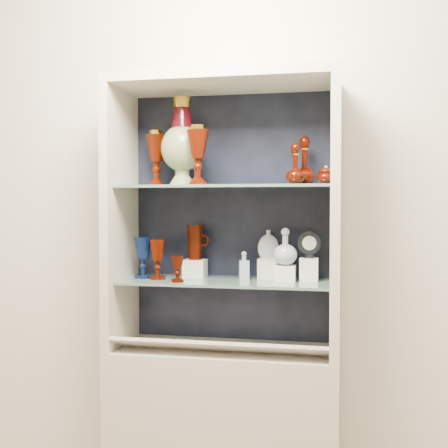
% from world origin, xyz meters
% --- Properties ---
extents(wall_back, '(3.50, 0.02, 2.80)m').
position_xyz_m(wall_back, '(0.00, 1.75, 1.40)').
color(wall_back, white).
rests_on(wall_back, ground).
extents(cabinet_base, '(1.00, 0.40, 0.75)m').
position_xyz_m(cabinet_base, '(0.00, 1.53, 0.38)').
color(cabinet_base, beige).
rests_on(cabinet_base, ground).
extents(cabinet_back_panel, '(0.98, 0.02, 1.15)m').
position_xyz_m(cabinet_back_panel, '(0.00, 1.72, 1.32)').
color(cabinet_back_panel, black).
rests_on(cabinet_back_panel, cabinet_base).
extents(cabinet_side_left, '(0.04, 0.40, 1.15)m').
position_xyz_m(cabinet_side_left, '(-0.48, 1.53, 1.32)').
color(cabinet_side_left, beige).
rests_on(cabinet_side_left, cabinet_base).
extents(cabinet_side_right, '(0.04, 0.40, 1.15)m').
position_xyz_m(cabinet_side_right, '(0.48, 1.53, 1.32)').
color(cabinet_side_right, beige).
rests_on(cabinet_side_right, cabinet_base).
extents(cabinet_top_cap, '(1.00, 0.40, 0.04)m').
position_xyz_m(cabinet_top_cap, '(0.00, 1.53, 1.92)').
color(cabinet_top_cap, beige).
rests_on(cabinet_top_cap, cabinet_side_left).
extents(shelf_lower, '(0.92, 0.34, 0.01)m').
position_xyz_m(shelf_lower, '(0.00, 1.55, 1.04)').
color(shelf_lower, slate).
rests_on(shelf_lower, cabinet_side_left).
extents(shelf_upper, '(0.92, 0.34, 0.01)m').
position_xyz_m(shelf_upper, '(0.00, 1.55, 1.46)').
color(shelf_upper, slate).
rests_on(shelf_upper, cabinet_side_left).
extents(label_ledge, '(0.92, 0.17, 0.09)m').
position_xyz_m(label_ledge, '(0.00, 1.42, 0.78)').
color(label_ledge, beige).
rests_on(label_ledge, cabinet_base).
extents(label_card_0, '(0.10, 0.06, 0.03)m').
position_xyz_m(label_card_0, '(0.27, 1.42, 0.80)').
color(label_card_0, white).
rests_on(label_card_0, label_ledge).
extents(label_card_1, '(0.10, 0.06, 0.03)m').
position_xyz_m(label_card_1, '(-0.29, 1.42, 0.80)').
color(label_card_1, white).
rests_on(label_card_1, label_ledge).
extents(pedestal_lamp_left, '(0.13, 0.13, 0.26)m').
position_xyz_m(pedestal_lamp_left, '(-0.34, 1.62, 1.60)').
color(pedestal_lamp_left, '#460D00').
rests_on(pedestal_lamp_left, shelf_upper).
extents(pedestal_lamp_right, '(0.10, 0.10, 0.25)m').
position_xyz_m(pedestal_lamp_right, '(-0.10, 1.45, 1.60)').
color(pedestal_lamp_right, '#460D00').
rests_on(pedestal_lamp_right, shelf_upper).
extents(enamel_urn, '(0.21, 0.21, 0.39)m').
position_xyz_m(enamel_urn, '(-0.20, 1.56, 1.67)').
color(enamel_urn, '#0F4615').
rests_on(enamel_urn, shelf_upper).
extents(ruby_decanter_a, '(0.12, 0.12, 0.25)m').
position_xyz_m(ruby_decanter_a, '(0.35, 1.61, 1.59)').
color(ruby_decanter_a, '#3E0A00').
rests_on(ruby_decanter_a, shelf_upper).
extents(ruby_decanter_b, '(0.10, 0.10, 0.19)m').
position_xyz_m(ruby_decanter_b, '(0.31, 1.52, 1.57)').
color(ruby_decanter_b, '#3E0A00').
rests_on(ruby_decanter_b, shelf_upper).
extents(lidded_bowl, '(0.09, 0.09, 0.08)m').
position_xyz_m(lidded_bowl, '(0.44, 1.48, 1.51)').
color(lidded_bowl, '#3E0A00').
rests_on(lidded_bowl, shelf_upper).
extents(cobalt_goblet, '(0.09, 0.09, 0.19)m').
position_xyz_m(cobalt_goblet, '(-0.38, 1.54, 1.14)').
color(cobalt_goblet, '#0A163E').
rests_on(cobalt_goblet, shelf_lower).
extents(ruby_goblet_tall, '(0.09, 0.09, 0.18)m').
position_xyz_m(ruby_goblet_tall, '(-0.30, 1.52, 1.14)').
color(ruby_goblet_tall, '#460D00').
rests_on(ruby_goblet_tall, shelf_lower).
extents(ruby_goblet_small, '(0.07, 0.07, 0.11)m').
position_xyz_m(ruby_goblet_small, '(-0.19, 1.45, 1.11)').
color(ruby_goblet_small, '#3E0A00').
rests_on(ruby_goblet_small, shelf_lower).
extents(riser_ruby_pitcher, '(0.10, 0.10, 0.08)m').
position_xyz_m(riser_ruby_pitcher, '(-0.16, 1.63, 1.09)').
color(riser_ruby_pitcher, silver).
rests_on(riser_ruby_pitcher, shelf_lower).
extents(ruby_pitcher, '(0.14, 0.11, 0.16)m').
position_xyz_m(ruby_pitcher, '(-0.16, 1.63, 1.21)').
color(ruby_pitcher, '#460D00').
rests_on(ruby_pitcher, riser_ruby_pitcher).
extents(clear_square_bottle, '(0.05, 0.05, 0.13)m').
position_xyz_m(clear_square_bottle, '(0.08, 1.58, 1.11)').
color(clear_square_bottle, '#9AA5B4').
rests_on(clear_square_bottle, shelf_lower).
extents(riser_flat_flask, '(0.09, 0.09, 0.09)m').
position_xyz_m(riser_flat_flask, '(0.18, 1.64, 1.09)').
color(riser_flat_flask, silver).
rests_on(riser_flat_flask, shelf_lower).
extents(flat_flask, '(0.10, 0.05, 0.13)m').
position_xyz_m(flat_flask, '(0.18, 1.64, 1.21)').
color(flat_flask, silver).
rests_on(flat_flask, riser_flat_flask).
extents(riser_clear_round_decanter, '(0.09, 0.09, 0.07)m').
position_xyz_m(riser_clear_round_decanter, '(0.27, 1.56, 1.08)').
color(riser_clear_round_decanter, silver).
rests_on(riser_clear_round_decanter, shelf_lower).
extents(clear_round_decanter, '(0.12, 0.12, 0.16)m').
position_xyz_m(clear_round_decanter, '(0.27, 1.56, 1.20)').
color(clear_round_decanter, '#9AA5B4').
rests_on(clear_round_decanter, riser_clear_round_decanter).
extents(riser_cameo_medallion, '(0.08, 0.08, 0.10)m').
position_xyz_m(riser_cameo_medallion, '(0.37, 1.60, 1.10)').
color(riser_cameo_medallion, silver).
rests_on(riser_cameo_medallion, shelf_lower).
extents(cameo_medallion, '(0.11, 0.06, 0.12)m').
position_xyz_m(cameo_medallion, '(0.37, 1.60, 1.21)').
color(cameo_medallion, black).
rests_on(cameo_medallion, riser_cameo_medallion).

